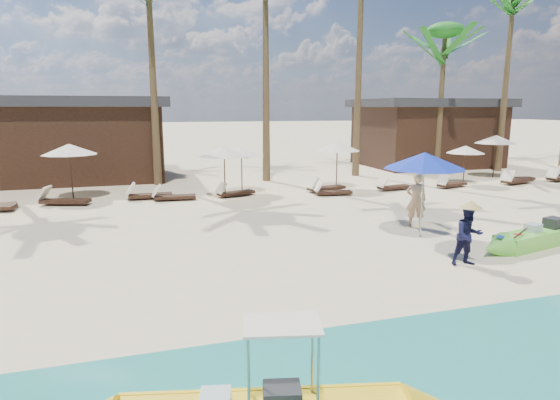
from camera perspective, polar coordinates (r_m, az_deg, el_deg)
name	(u,v)px	position (r m, az deg, el deg)	size (l,w,h in m)	color
ground	(334,273)	(10.98, 6.64, -8.87)	(240.00, 240.00, 0.00)	beige
green_canoe	(543,236)	(15.00, 29.41, -3.83)	(5.49, 1.62, 0.71)	#69D842
tourist	(416,200)	(15.45, 16.25, -0.01)	(0.64, 0.42, 1.75)	tan
vendor_green	(468,236)	(12.12, 21.99, -4.04)	(0.72, 0.56, 1.48)	#131436
blue_umbrella	(425,161)	(14.10, 17.22, 4.61)	(2.32, 2.32, 2.50)	#99999E
resort_parasol_4	(69,149)	(21.34, -24.31, 5.66)	(2.22, 2.22, 2.29)	#331F14
lounger_4_left	(62,200)	(20.20, -25.07, 0.04)	(2.02, 1.15, 0.66)	#331F14
lounger_4_right	(147,194)	(20.27, -15.93, 0.69)	(1.87, 0.60, 0.63)	#331F14
resort_parasol_5	(224,151)	(19.74, -6.83, 5.90)	(2.11, 2.11, 2.18)	#331F14
lounger_5_left	(172,196)	(19.73, -13.05, 0.51)	(1.78, 0.65, 0.60)	#331F14
resort_parasol_6	(241,152)	(20.81, -4.72, 5.88)	(1.99, 1.99, 2.04)	#331F14
lounger_6_left	(233,192)	(20.20, -5.69, 0.98)	(1.78, 0.99, 0.58)	#331F14
lounger_6_right	(324,187)	(21.34, 5.37, 1.58)	(1.94, 0.93, 0.63)	#331F14
resort_parasol_7	(337,146)	(22.14, 6.99, 6.52)	(2.14, 2.14, 2.20)	#331F14
lounger_7_left	(331,191)	(20.46, 6.26, 1.07)	(1.68, 0.73, 0.55)	#331F14
lounger_7_right	(392,186)	(22.24, 13.54, 1.66)	(1.76, 0.74, 0.58)	#331F14
resort_parasol_8	(466,150)	(24.94, 21.69, 5.74)	(1.86, 1.86, 1.92)	#331F14
lounger_8_left	(451,184)	(23.79, 20.08, 1.90)	(1.81, 1.02, 0.59)	#331F14
resort_parasol_9	(496,139)	(28.12, 24.84, 6.72)	(2.23, 2.23, 2.29)	#331F14
lounger_9_left	(516,180)	(26.16, 26.79, 2.21)	(2.02, 1.05, 0.66)	#331F14
lounger_9_right	(516,177)	(27.36, 26.85, 2.48)	(1.72, 0.86, 0.56)	#331F14
palm_3	(149,1)	(24.22, -15.68, 22.28)	(2.08, 2.08, 10.52)	brown
palm_6	(444,49)	(29.56, 19.39, 16.98)	(2.08, 2.08, 8.51)	brown
palm_7	(512,14)	(31.49, 26.43, 19.65)	(2.08, 2.08, 11.08)	brown
pavilion_west	(63,138)	(27.27, -24.97, 6.86)	(10.80, 6.60, 4.30)	#331F14
pavilion_east	(426,132)	(32.53, 17.42, 7.93)	(8.80, 6.60, 4.30)	#331F14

